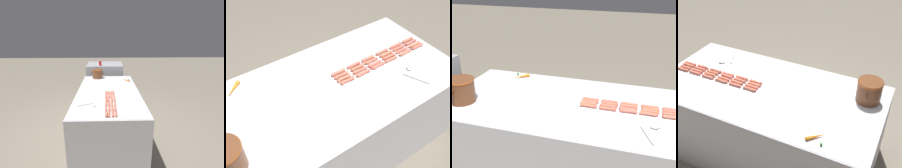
{
  "view_description": "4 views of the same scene",
  "coord_description": "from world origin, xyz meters",
  "views": [
    {
      "loc": [
        -0.02,
        -2.84,
        1.8
      ],
      "look_at": [
        0.07,
        0.19,
        0.89
      ],
      "focal_mm": 27.37,
      "sensor_mm": 36.0,
      "label": 1
    },
    {
      "loc": [
        -1.29,
        0.83,
        2.33
      ],
      "look_at": [
        -0.05,
        -0.04,
        0.87
      ],
      "focal_mm": 44.18,
      "sensor_mm": 36.0,
      "label": 2
    },
    {
      "loc": [
        -2.07,
        -0.57,
        1.91
      ],
      "look_at": [
        0.13,
        0.11,
        0.93
      ],
      "focal_mm": 46.8,
      "sensor_mm": 36.0,
      "label": 3
    },
    {
      "loc": [
        1.88,
        1.14,
        2.41
      ],
      "look_at": [
        -0.11,
        0.18,
        0.87
      ],
      "focal_mm": 46.83,
      "sensor_mm": 36.0,
      "label": 4
    }
  ],
  "objects": [
    {
      "name": "hot_dog_0",
      "position": [
        -0.03,
        -0.93,
        0.84
      ],
      "size": [
        0.03,
        0.14,
        0.03
      ],
      "color": "#CB6855",
      "rests_on": "griddle_counter"
    },
    {
      "name": "back_cabinet",
      "position": [
        -0.07,
        1.73,
        0.5
      ],
      "size": [
        0.93,
        0.79,
        1.0
      ],
      "primitive_type": "cube",
      "color": "#A0A0A4",
      "rests_on": "ground_plane"
    },
    {
      "name": "hot_dog_20",
      "position": [
        0.09,
        -0.61,
        0.84
      ],
      "size": [
        0.03,
        0.14,
        0.03
      ],
      "color": "#CB6A53",
      "rests_on": "griddle_counter"
    },
    {
      "name": "hot_dog_1",
      "position": [
        -0.04,
        -0.77,
        0.84
      ],
      "size": [
        0.03,
        0.14,
        0.03
      ],
      "color": "#D36E52",
      "rests_on": "griddle_counter"
    },
    {
      "name": "ground_plane",
      "position": [
        0.0,
        0.0,
        0.0
      ],
      "size": [
        20.0,
        20.0,
        0.0
      ],
      "primitive_type": "plane",
      "color": "#756B5B"
    },
    {
      "name": "serving_spoon",
      "position": [
        -0.24,
        -0.64,
        0.83
      ],
      "size": [
        0.26,
        0.14,
        0.02
      ],
      "color": "#B7B7BC",
      "rests_on": "griddle_counter"
    },
    {
      "name": "hot_dog_6",
      "position": [
        0.0,
        -0.93,
        0.84
      ],
      "size": [
        0.03,
        0.14,
        0.03
      ],
      "color": "#D56C4D",
      "rests_on": "griddle_counter"
    },
    {
      "name": "hot_dog_12",
      "position": [
        0.05,
        -0.93,
        0.84
      ],
      "size": [
        0.03,
        0.14,
        0.03
      ],
      "color": "#D46455",
      "rests_on": "griddle_counter"
    },
    {
      "name": "hot_dog_3",
      "position": [
        -0.03,
        -0.46,
        0.84
      ],
      "size": [
        0.03,
        0.14,
        0.03
      ],
      "color": "#D66753",
      "rests_on": "griddle_counter"
    },
    {
      "name": "hot_dog_14",
      "position": [
        0.05,
        -0.62,
        0.84
      ],
      "size": [
        0.03,
        0.14,
        0.03
      ],
      "color": "#D06F4D",
      "rests_on": "griddle_counter"
    },
    {
      "name": "hot_dog_22",
      "position": [
        0.09,
        -0.3,
        0.84
      ],
      "size": [
        0.03,
        0.14,
        0.03
      ],
      "color": "#CF6550",
      "rests_on": "griddle_counter"
    },
    {
      "name": "soda_can",
      "position": [
        -0.19,
        1.47,
        1.06
      ],
      "size": [
        0.07,
        0.07,
        0.12
      ],
      "color": "red",
      "rests_on": "back_cabinet"
    },
    {
      "name": "carrot",
      "position": [
        0.39,
        0.64,
        0.84
      ],
      "size": [
        0.14,
        0.15,
        0.03
      ],
      "color": "orange",
      "rests_on": "griddle_counter"
    },
    {
      "name": "hot_dog_2",
      "position": [
        -0.03,
        -0.61,
        0.84
      ],
      "size": [
        0.03,
        0.14,
        0.03
      ],
      "color": "#CB674F",
      "rests_on": "griddle_counter"
    },
    {
      "name": "hot_dog_7",
      "position": [
        0.01,
        -0.78,
        0.84
      ],
      "size": [
        0.03,
        0.14,
        0.03
      ],
      "color": "#D36753",
      "rests_on": "griddle_counter"
    },
    {
      "name": "hot_dog_19",
      "position": [
        0.09,
        -0.77,
        0.84
      ],
      "size": [
        0.03,
        0.14,
        0.03
      ],
      "color": "#D06551",
      "rests_on": "griddle_counter"
    },
    {
      "name": "hot_dog_10",
      "position": [
        0.01,
        -0.3,
        0.84
      ],
      "size": [
        0.03,
        0.14,
        0.03
      ],
      "color": "#CB654E",
      "rests_on": "griddle_counter"
    },
    {
      "name": "hot_dog_4",
      "position": [
        -0.04,
        -0.3,
        0.84
      ],
      "size": [
        0.03,
        0.14,
        0.03
      ],
      "color": "#D6644D",
      "rests_on": "griddle_counter"
    },
    {
      "name": "hot_dog_17",
      "position": [
        0.05,
        -0.14,
        0.84
      ],
      "size": [
        0.03,
        0.14,
        0.03
      ],
      "color": "#D86A52",
      "rests_on": "griddle_counter"
    },
    {
      "name": "hot_dog_23",
      "position": [
        0.09,
        -0.14,
        0.84
      ],
      "size": [
        0.03,
        0.14,
        0.03
      ],
      "color": "#CE6750",
      "rests_on": "griddle_counter"
    },
    {
      "name": "hot_dog_9",
      "position": [
        0.0,
        -0.45,
        0.84
      ],
      "size": [
        0.03,
        0.14,
        0.03
      ],
      "color": "#D86655",
      "rests_on": "griddle_counter"
    },
    {
      "name": "hot_dog_16",
      "position": [
        0.05,
        -0.3,
        0.84
      ],
      "size": [
        0.03,
        0.14,
        0.03
      ],
      "color": "#CD6A4D",
      "rests_on": "griddle_counter"
    },
    {
      "name": "hot_dog_15",
      "position": [
        0.05,
        -0.45,
        0.84
      ],
      "size": [
        0.03,
        0.14,
        0.03
      ],
      "color": "#D46B4D",
      "rests_on": "griddle_counter"
    },
    {
      "name": "hot_dog_11",
      "position": [
        0.01,
        -0.14,
        0.84
      ],
      "size": [
        0.04,
        0.14,
        0.03
      ],
      "color": "#D87154",
      "rests_on": "griddle_counter"
    },
    {
      "name": "hot_dog_8",
      "position": [
        0.01,
        -0.62,
        0.84
      ],
      "size": [
        0.03,
        0.14,
        0.03
      ],
      "color": "#D86750",
      "rests_on": "griddle_counter"
    },
    {
      "name": "bean_pot",
      "position": [
        -0.23,
        0.88,
        0.94
      ],
      "size": [
        0.28,
        0.22,
        0.2
      ],
      "color": "brown",
      "rests_on": "griddle_counter"
    },
    {
      "name": "griddle_counter",
      "position": [
        0.0,
        0.0,
        0.41
      ],
      "size": [
        1.07,
        2.14,
        0.83
      ],
      "color": "#BCBCC1",
      "rests_on": "ground_plane"
    },
    {
      "name": "hot_dog_13",
      "position": [
        0.05,
        -0.78,
        0.84
      ],
      "size": [
        0.03,
        0.14,
        0.03
      ],
      "color": "#D36850",
      "rests_on": "griddle_counter"
    },
    {
      "name": "hot_dog_5",
      "position": [
        -0.03,
        -0.14,
        0.84
      ],
      "size": [
        0.04,
        0.14,
        0.03
      ],
      "color": "#CD664C",
      "rests_on": "griddle_counter"
    },
    {
      "name": "hot_dog_21",
      "position": [
        0.09,
        -0.45,
        0.84
      ],
      "size": [
        0.03,
        0.14,
        0.03
      ],
      "color": "#D46D55",
      "rests_on": "griddle_counter"
    },
    {
      "name": "hot_dog_18",
      "position": [
        0.09,
        -0.93,
        0.84
      ],
      "size": [
        0.03,
        0.14,
        0.03
      ],
      "color": "#C9684F",
      "rests_on": "griddle_counter"
    }
  ]
}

